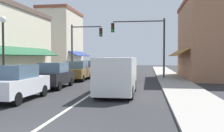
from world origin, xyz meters
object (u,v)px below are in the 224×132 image
parked_car_nearest_left (16,83)px  parked_car_far_left (86,69)px  parked_car_second_left (54,75)px  traffic_signal_left_corner (82,42)px  parked_car_third_left (78,71)px  van_in_lane (117,75)px  street_lamp_left_near (3,41)px  traffic_signal_mast_arm (146,38)px

parked_car_nearest_left → parked_car_far_left: 14.40m
parked_car_second_left → traffic_signal_left_corner: 9.73m
parked_car_third_left → parked_car_far_left: 3.94m
parked_car_third_left → parked_car_far_left: (-0.20, 3.93, 0.00)m
parked_car_nearest_left → traffic_signal_left_corner: (-0.49, 14.26, 2.82)m
parked_car_second_left → parked_car_far_left: size_ratio=1.01×
parked_car_far_left → van_in_lane: size_ratio=0.79×
parked_car_far_left → street_lamp_left_near: size_ratio=0.93×
van_in_lane → parked_car_third_left: bearing=120.2°
parked_car_third_left → parked_car_nearest_left: bearing=-91.6°
traffic_signal_mast_arm → van_in_lane: bearing=-98.0°
traffic_signal_mast_arm → parked_car_nearest_left: bearing=-115.1°
traffic_signal_mast_arm → street_lamp_left_near: (-7.85, -11.66, -1.01)m
parked_car_third_left → street_lamp_left_near: bearing=-102.2°
traffic_signal_mast_arm → traffic_signal_left_corner: 6.78m
van_in_lane → parked_car_second_left: bearing=153.3°
parked_car_second_left → street_lamp_left_near: bearing=-117.7°
van_in_lane → traffic_signal_mast_arm: bearing=81.9°
van_in_lane → traffic_signal_left_corner: size_ratio=0.93×
parked_car_nearest_left → traffic_signal_left_corner: 14.55m
traffic_signal_mast_arm → traffic_signal_left_corner: bearing=171.3°
parked_car_nearest_left → parked_car_second_left: (0.01, 4.97, 0.00)m
traffic_signal_mast_arm → traffic_signal_left_corner: (-6.69, 1.02, -0.33)m
parked_car_far_left → van_in_lane: (4.79, -11.78, 0.27)m
traffic_signal_mast_arm → traffic_signal_left_corner: traffic_signal_mast_arm is taller
van_in_lane → street_lamp_left_near: size_ratio=1.17×
traffic_signal_left_corner → parked_car_nearest_left: bearing=-88.0°
parked_car_nearest_left → street_lamp_left_near: bearing=137.2°
parked_car_nearest_left → traffic_signal_left_corner: bearing=92.9°
street_lamp_left_near → traffic_signal_left_corner: bearing=84.8°
parked_car_nearest_left → van_in_lane: bearing=30.0°
parked_car_nearest_left → parked_car_third_left: (0.12, 10.47, 0.00)m
parked_car_second_left → parked_car_far_left: bearing=89.0°
parked_car_nearest_left → traffic_signal_left_corner: size_ratio=0.74×
van_in_lane → traffic_signal_mast_arm: traffic_signal_mast_arm is taller
parked_car_second_left → traffic_signal_left_corner: traffic_signal_left_corner is taller
van_in_lane → parked_car_nearest_left: bearing=-151.0°
traffic_signal_mast_arm → street_lamp_left_near: traffic_signal_mast_arm is taller
parked_car_nearest_left → van_in_lane: van_in_lane is taller
traffic_signal_left_corner → street_lamp_left_near: bearing=-95.2°
traffic_signal_left_corner → parked_car_far_left: bearing=18.1°
parked_car_nearest_left → street_lamp_left_near: size_ratio=0.93×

